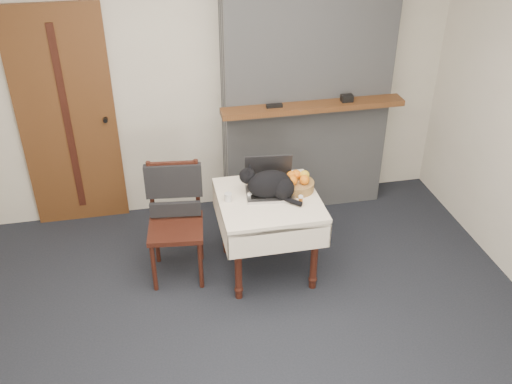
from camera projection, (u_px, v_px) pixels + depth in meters
ground at (248, 351)px, 4.01m from camera, size 4.50×4.50×0.00m
room_shell at (231, 90)px, 3.48m from camera, size 4.52×4.01×2.61m
door at (68, 121)px, 4.93m from camera, size 0.82×0.10×2.00m
chimney at (307, 76)px, 5.03m from camera, size 1.62×0.48×2.60m
side_table at (269, 210)px, 4.48m from camera, size 0.78×0.78×0.70m
laptop at (269, 183)px, 4.48m from camera, size 0.41×0.36×0.28m
cat at (271, 184)px, 4.38m from camera, size 0.46×0.38×0.25m
cream_jar at (228, 197)px, 4.37m from camera, size 0.06×0.06×0.07m
pill_bottle at (301, 200)px, 4.32m from camera, size 0.04×0.04×0.08m
fruit_basket at (298, 183)px, 4.50m from camera, size 0.26×0.26×0.15m
desk_clutter at (284, 191)px, 4.50m from camera, size 0.13×0.10×0.01m
chair at (175, 205)px, 4.49m from camera, size 0.48×0.47×0.96m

